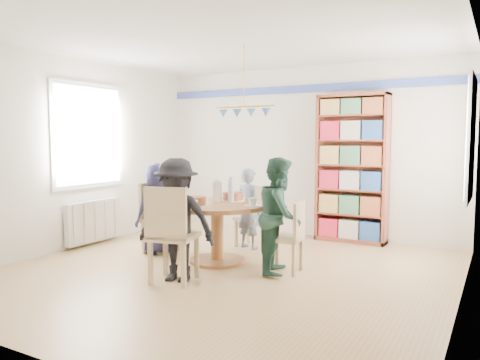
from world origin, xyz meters
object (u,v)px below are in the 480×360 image
Objects in this scene: chair_right at (291,234)px; chair_near at (170,230)px; chair_left at (156,214)px; person_left at (158,208)px; radiator at (94,221)px; person_far at (249,208)px; person_near at (177,220)px; dining_table at (217,218)px; person_right at (280,215)px; chair_far at (254,213)px; bookshelf at (352,170)px.

chair_right is 0.79× the size of chair_near.
chair_left is 2.01m from chair_right.
chair_near is 1.41m from person_left.
radiator is 2.31m from person_far.
chair_left is 1.40m from person_near.
dining_table is at bearing 92.62° from chair_near.
dining_table is 1.01m from chair_near.
person_left is (-1.95, -0.02, 0.15)m from chair_right.
person_right is 1.20m from person_near.
person_right is at bearing 33.52° from person_near.
chair_right is at bearing -0.59° from chair_left.
radiator is 1.15× the size of chair_far.
dining_table is 1.00m from chair_right.
bookshelf is (1.14, 1.14, 0.52)m from person_far.
chair_right is (1.00, 0.02, -0.10)m from dining_table.
chair_left is 1.11× the size of chair_far.
person_left is at bearing 57.05° from person_far.
chair_far is (2.09, 1.10, 0.13)m from radiator.
dining_table is 0.97× the size of person_right.
chair_near is 0.78× the size of person_near.
person_near is at bearing 94.49° from chair_near.
chair_left is (-1.01, 0.04, -0.03)m from dining_table.
chair_right is 0.97× the size of chair_far.
person_near reaches higher than dining_table.
person_far reaches higher than chair_near.
radiator is 1.04× the size of chair_left.
chair_right is (3.12, 0.06, 0.11)m from radiator.
chair_left is 1.42m from chair_far.
person_left is (1.17, 0.04, 0.27)m from radiator.
person_near is at bearing 118.73° from person_right.
person_far is (0.94, 0.87, -0.04)m from person_left.
chair_far is 1.62m from bookshelf.
person_right reaches higher than chair_right.
bookshelf reaches higher than chair_far.
chair_left is 0.43× the size of bookshelf.
bookshelf is at bearing 32.10° from radiator.
person_right is at bearing -1.54° from dining_table.
person_near is at bearing -41.14° from chair_left.
chair_right is at bearing -93.88° from bookshelf.
radiator is at bearing -67.38° from person_left.
person_far is at bearing 23.21° from radiator.
person_right is (0.83, 0.98, 0.09)m from chair_near.
person_far is (0.02, -0.19, 0.09)m from chair_far.
person_left is (-0.95, -0.00, 0.06)m from dining_table.
person_left is 1.08× the size of person_far.
chair_left is 1.49m from chair_near.
person_far is at bearing -83.82° from chair_far.
person_left is at bearing -179.88° from dining_table.
dining_table is at bearing 110.92° from person_left.
chair_far is (-0.03, 1.06, -0.08)m from dining_table.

